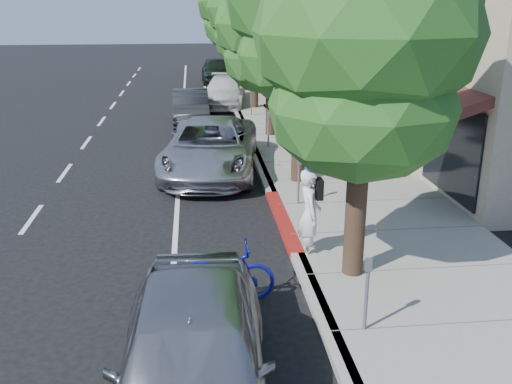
{
  "coord_description": "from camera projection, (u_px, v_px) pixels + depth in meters",
  "views": [
    {
      "loc": [
        -2.07,
        -11.78,
        5.23
      ],
      "look_at": [
        -0.83,
        -0.46,
        1.35
      ],
      "focal_mm": 40.0,
      "sensor_mm": 36.0,
      "label": 1
    }
  ],
  "objects": [
    {
      "name": "ground",
      "position": [
        290.0,
        240.0,
        12.99
      ],
      "size": [
        120.0,
        120.0,
        0.0
      ],
      "primitive_type": "plane",
      "color": "black",
      "rests_on": "ground"
    },
    {
      "name": "sidewalk",
      "position": [
        316.0,
        148.0,
        20.73
      ],
      "size": [
        4.6,
        56.0,
        0.15
      ],
      "primitive_type": "cube",
      "color": "gray",
      "rests_on": "ground"
    },
    {
      "name": "curb",
      "position": [
        253.0,
        149.0,
        20.49
      ],
      "size": [
        0.3,
        56.0,
        0.15
      ],
      "primitive_type": "cube",
      "color": "#9E998E",
      "rests_on": "ground"
    },
    {
      "name": "curb_red_segment",
      "position": [
        283.0,
        221.0,
        13.9
      ],
      "size": [
        0.32,
        4.0,
        0.15
      ],
      "primitive_type": "cube",
      "color": "maroon",
      "rests_on": "ground"
    },
    {
      "name": "storefront_building",
      "position": [
        415.0,
        33.0,
        29.79
      ],
      "size": [
        10.0,
        36.0,
        7.0
      ],
      "primitive_type": "cube",
      "color": "#BBA790",
      "rests_on": "ground"
    },
    {
      "name": "street_tree_0",
      "position": [
        366.0,
        39.0,
        9.73
      ],
      "size": [
        4.01,
        4.01,
        7.25
      ],
      "color": "black",
      "rests_on": "ground"
    },
    {
      "name": "street_tree_1",
      "position": [
        302.0,
        3.0,
        15.2
      ],
      "size": [
        4.23,
        4.23,
        8.02
      ],
      "color": "black",
      "rests_on": "ground"
    },
    {
      "name": "street_tree_2",
      "position": [
        271.0,
        26.0,
        21.11
      ],
      "size": [
        4.4,
        4.4,
        6.96
      ],
      "color": "black",
      "rests_on": "ground"
    },
    {
      "name": "street_tree_3",
      "position": [
        254.0,
        10.0,
        26.61
      ],
      "size": [
        4.62,
        4.62,
        7.62
      ],
      "color": "black",
      "rests_on": "ground"
    },
    {
      "name": "street_tree_4",
      "position": [
        243.0,
        3.0,
        32.18
      ],
      "size": [
        5.02,
        5.02,
        8.06
      ],
      "color": "black",
      "rests_on": "ground"
    },
    {
      "name": "street_tree_5",
      "position": [
        235.0,
        4.0,
        37.86
      ],
      "size": [
        5.18,
        5.18,
        7.97
      ],
      "color": "black",
      "rests_on": "ground"
    },
    {
      "name": "cyclist",
      "position": [
        310.0,
        214.0,
        11.84
      ],
      "size": [
        0.5,
        0.74,
        1.95
      ],
      "primitive_type": "imported",
      "rotation": [
        0.0,
        0.0,
        1.52
      ],
      "color": "white",
      "rests_on": "ground"
    },
    {
      "name": "bicycle",
      "position": [
        215.0,
        274.0,
        10.17
      ],
      "size": [
        2.18,
        0.79,
        1.14
      ],
      "primitive_type": "imported",
      "rotation": [
        0.0,
        0.0,
        1.59
      ],
      "color": "#14168F",
      "rests_on": "ground"
    },
    {
      "name": "silver_suv",
      "position": [
        211.0,
        147.0,
        17.73
      ],
      "size": [
        3.51,
        6.26,
        1.65
      ],
      "primitive_type": "imported",
      "rotation": [
        0.0,
        0.0,
        -0.13
      ],
      "color": "#BAB9BE",
      "rests_on": "ground"
    },
    {
      "name": "dark_sedan",
      "position": [
        191.0,
        107.0,
        24.9
      ],
      "size": [
        1.59,
        4.38,
        1.44
      ],
      "primitive_type": "imported",
      "rotation": [
        0.0,
        0.0,
        0.02
      ],
      "color": "black",
      "rests_on": "ground"
    },
    {
      "name": "white_pickup",
      "position": [
        224.0,
        91.0,
        29.05
      ],
      "size": [
        2.66,
        5.18,
        1.44
      ],
      "primitive_type": "imported",
      "rotation": [
        0.0,
        0.0,
        -0.14
      ],
      "color": "white",
      "rests_on": "ground"
    },
    {
      "name": "dark_suv_far",
      "position": [
        217.0,
        71.0,
        36.52
      ],
      "size": [
        1.99,
        4.82,
        1.64
      ],
      "primitive_type": "imported",
      "rotation": [
        0.0,
        0.0,
        0.01
      ],
      "color": "black",
      "rests_on": "ground"
    },
    {
      "name": "near_car_a",
      "position": [
        193.0,
        358.0,
        7.31
      ],
      "size": [
        2.21,
        5.08,
        1.71
      ],
      "primitive_type": "imported",
      "rotation": [
        0.0,
        0.0,
        -0.04
      ],
      "color": "#98979C",
      "rests_on": "ground"
    },
    {
      "name": "pedestrian",
      "position": [
        275.0,
        108.0,
        22.56
      ],
      "size": [
        0.99,
        0.8,
        1.93
      ],
      "primitive_type": "imported",
      "rotation": [
        0.0,
        0.0,
        3.07
      ],
      "color": "black",
      "rests_on": "sidewalk"
    }
  ]
}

